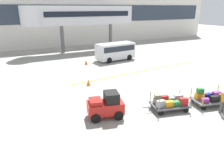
% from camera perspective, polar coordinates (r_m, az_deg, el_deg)
% --- Properties ---
extents(ground_plane, '(120.00, 120.00, 0.00)m').
position_cam_1_polar(ground_plane, '(15.49, 14.22, -4.30)').
color(ground_plane, '#9E9B91').
extents(apron_lead_line, '(15.50, 1.33, 0.01)m').
position_cam_1_polar(apron_lead_line, '(21.99, 8.04, 3.43)').
color(apron_lead_line, yellow).
rests_on(apron_lead_line, ground_plane).
extents(terminal_building, '(62.07, 2.51, 9.47)m').
position_cam_1_polar(terminal_building, '(37.65, -13.20, 17.31)').
color(terminal_building, silver).
rests_on(terminal_building, ground_plane).
extents(jet_bridge, '(16.20, 3.00, 6.44)m').
position_cam_1_polar(jet_bridge, '(31.98, -9.78, 17.75)').
color(jet_bridge, silver).
rests_on(jet_bridge, ground_plane).
extents(baggage_tug, '(2.30, 1.65, 1.58)m').
position_cam_1_polar(baggage_tug, '(12.52, -1.67, -5.89)').
color(baggage_tug, red).
rests_on(baggage_tug, ground_plane).
extents(baggage_cart_lead, '(3.09, 1.91, 1.10)m').
position_cam_1_polar(baggage_cart_lead, '(13.99, 15.28, -4.80)').
color(baggage_cart_lead, '#4C4C4F').
rests_on(baggage_cart_lead, ground_plane).
extents(baggage_cart_middle, '(3.09, 1.91, 1.14)m').
position_cam_1_polar(baggage_cart_middle, '(15.61, 25.00, -3.42)').
color(baggage_cart_middle, '#4C4C4F').
rests_on(baggage_cart_middle, ground_plane).
extents(baggage_handler, '(0.51, 0.52, 1.56)m').
position_cam_1_polar(baggage_handler, '(14.63, 28.17, -3.96)').
color(baggage_handler, '#4C4C4C').
rests_on(baggage_handler, ground_plane).
extents(shuttle_van, '(4.96, 2.35, 2.10)m').
position_cam_1_polar(shuttle_van, '(26.34, 0.94, 9.14)').
color(shuttle_van, silver).
rests_on(shuttle_van, ground_plane).
extents(safety_cone_near, '(0.36, 0.36, 0.55)m').
position_cam_1_polar(safety_cone_near, '(24.53, -7.04, 5.87)').
color(safety_cone_near, '#EA590F').
rests_on(safety_cone_near, ground_plane).
extents(safety_cone_far, '(0.36, 0.36, 0.55)m').
position_cam_1_polar(safety_cone_far, '(17.84, -6.41, 0.44)').
color(safety_cone_far, orange).
rests_on(safety_cone_far, ground_plane).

